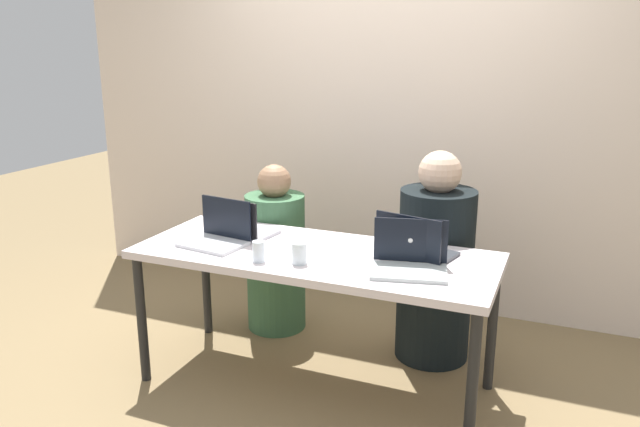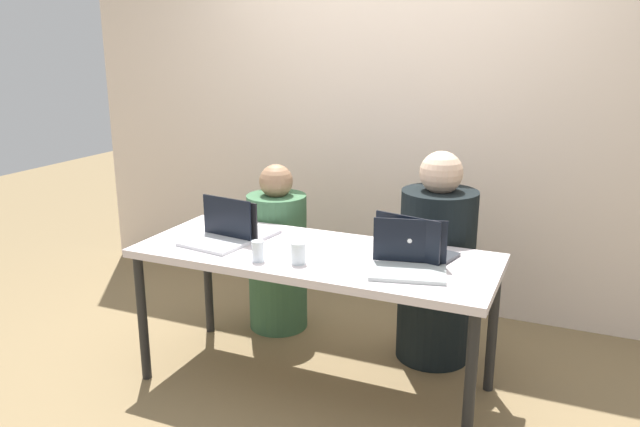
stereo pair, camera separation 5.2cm
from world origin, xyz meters
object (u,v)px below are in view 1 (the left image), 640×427
Objects in this scene: laptop_front_left at (218,235)px; laptop_back_right at (415,248)px; laptop_back_left at (240,227)px; person_on_right at (435,268)px; laptop_front_right at (409,261)px; water_glass_center at (300,255)px; person_on_left at (276,257)px; water_glass_left at (259,253)px.

laptop_front_left is 1.01m from laptop_back_right.
laptop_front_left is 0.17m from laptop_back_left.
person_on_right reaches higher than laptop_back_left.
laptop_front_right is at bearing 91.49° from person_on_right.
laptop_front_left is 0.53m from water_glass_center.
laptop_front_right is (0.01, -0.63, 0.26)m from person_on_right.
person_on_left is 0.94m from water_glass_center.
laptop_back_left is at bearing 130.97° from water_glass_left.
person_on_right is 0.50m from laptop_back_right.
laptop_back_right is (-0.02, -0.43, 0.26)m from person_on_right.
person_on_right reaches higher than laptop_back_right.
person_on_left is at bearing -10.49° from laptop_back_right.
person_on_right is 1.21m from laptop_front_left.
person_on_right is at bearing -146.35° from laptop_back_left.
water_glass_left is at bearing 40.80° from laptop_back_right.
laptop_front_right is 0.19m from laptop_back_right.
laptop_back_left is (-0.97, -0.45, 0.25)m from person_on_right.
person_on_right is 0.92m from water_glass_center.
person_on_right is at bearing 39.83° from laptop_front_left.
person_on_left is at bearing 111.35° from water_glass_left.
laptop_front_right is (1.00, -0.63, 0.32)m from person_on_left.
water_glass_center is at bearing 56.79° from person_on_right.
laptop_front_left is 0.88× the size of laptop_back_right.
water_glass_left is (0.32, -0.16, -0.01)m from laptop_front_left.
laptop_front_right is 3.73× the size of water_glass_center.
water_glass_center is (-0.50, -0.10, -0.00)m from laptop_front_right.
person_on_right is at bearing 56.06° from water_glass_center.
laptop_back_right reaches higher than water_glass_center.
laptop_back_left is 0.55m from water_glass_center.
laptop_front_right is 3.83× the size of water_glass_left.
laptop_front_left is at bearing 166.21° from laptop_front_right.
person_on_right reaches higher than laptop_front_right.
laptop_back_left is (-0.95, -0.02, -0.00)m from laptop_back_right.
person_on_left is 0.55m from laptop_back_left.
laptop_front_right is at bearing 12.37° from water_glass_left.
laptop_back_left is at bearing 25.77° from person_on_right.
person_on_left is 10.37× the size of water_glass_left.
water_glass_left is (0.30, -0.78, 0.32)m from person_on_left.
laptop_back_right is 3.88× the size of water_glass_left.
laptop_front_left reaches higher than laptop_front_right.
person_on_left is 10.09× the size of water_glass_center.
person_on_right is at bearing 166.94° from person_on_left.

